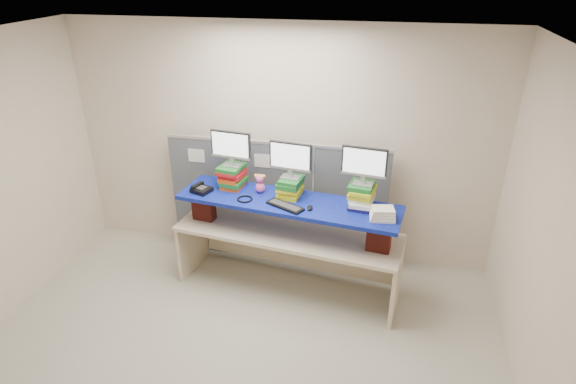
% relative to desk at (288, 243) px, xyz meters
% --- Properties ---
extents(room, '(5.00, 4.00, 2.80)m').
position_rel_desk_xyz_m(room, '(-0.25, -1.21, 0.81)').
color(room, beige).
rests_on(room, ground).
extents(cubicle_partition, '(2.60, 0.06, 1.53)m').
position_rel_desk_xyz_m(cubicle_partition, '(-0.25, 0.57, 0.18)').
color(cubicle_partition, '#43484F').
rests_on(cubicle_partition, ground).
extents(desk, '(2.50, 1.03, 0.74)m').
position_rel_desk_xyz_m(desk, '(0.00, 0.00, 0.00)').
color(desk, beige).
rests_on(desk, ground).
extents(brick_pier_left, '(0.25, 0.16, 0.32)m').
position_rel_desk_xyz_m(brick_pier_left, '(-0.97, 0.08, 0.31)').
color(brick_pier_left, maroon).
rests_on(brick_pier_left, desk).
extents(brick_pier_right, '(0.25, 0.16, 0.32)m').
position_rel_desk_xyz_m(brick_pier_right, '(0.96, -0.18, 0.31)').
color(brick_pier_right, maroon).
rests_on(brick_pier_right, desk).
extents(blue_board, '(2.40, 0.90, 0.04)m').
position_rel_desk_xyz_m(blue_board, '(-0.00, -0.00, 0.49)').
color(blue_board, '#080D6A').
rests_on(blue_board, brick_pier_left).
extents(book_stack_left, '(0.30, 0.33, 0.25)m').
position_rel_desk_xyz_m(book_stack_left, '(-0.66, 0.21, 0.64)').
color(book_stack_left, '#B84711').
rests_on(book_stack_left, blue_board).
extents(book_stack_center, '(0.27, 0.33, 0.21)m').
position_rel_desk_xyz_m(book_stack_center, '(0.00, 0.12, 0.62)').
color(book_stack_center, '#CECE1C').
rests_on(book_stack_center, blue_board).
extents(book_stack_right, '(0.29, 0.33, 0.25)m').
position_rel_desk_xyz_m(book_stack_right, '(0.75, 0.02, 0.64)').
color(book_stack_right, '#141049').
rests_on(book_stack_right, blue_board).
extents(monitor_left, '(0.45, 0.15, 0.39)m').
position_rel_desk_xyz_m(monitor_left, '(-0.66, 0.21, 0.99)').
color(monitor_left, '#A0A0A5').
rests_on(monitor_left, book_stack_left).
extents(monitor_center, '(0.45, 0.15, 0.39)m').
position_rel_desk_xyz_m(monitor_center, '(0.00, 0.12, 0.94)').
color(monitor_center, '#A0A0A5').
rests_on(monitor_center, book_stack_center).
extents(monitor_right, '(0.45, 0.15, 0.39)m').
position_rel_desk_xyz_m(monitor_right, '(0.75, 0.02, 0.99)').
color(monitor_right, '#A0A0A5').
rests_on(monitor_right, book_stack_right).
extents(keyboard, '(0.42, 0.30, 0.03)m').
position_rel_desk_xyz_m(keyboard, '(-0.00, -0.14, 0.53)').
color(keyboard, black).
rests_on(keyboard, blue_board).
extents(mouse, '(0.07, 0.10, 0.03)m').
position_rel_desk_xyz_m(mouse, '(0.25, -0.14, 0.53)').
color(mouse, black).
rests_on(mouse, blue_board).
extents(desk_phone, '(0.24, 0.23, 0.08)m').
position_rel_desk_xyz_m(desk_phone, '(-0.96, 0.02, 0.54)').
color(desk_phone, black).
rests_on(desk_phone, blue_board).
extents(headset, '(0.18, 0.18, 0.02)m').
position_rel_desk_xyz_m(headset, '(-0.45, -0.07, 0.52)').
color(headset, black).
rests_on(headset, blue_board).
extents(plush_toy, '(0.13, 0.09, 0.21)m').
position_rel_desk_xyz_m(plush_toy, '(-0.33, 0.13, 0.62)').
color(plush_toy, pink).
rests_on(plush_toy, blue_board).
extents(binder_stack, '(0.26, 0.22, 0.12)m').
position_rel_desk_xyz_m(binder_stack, '(0.97, -0.19, 0.57)').
color(binder_stack, white).
rests_on(binder_stack, blue_board).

